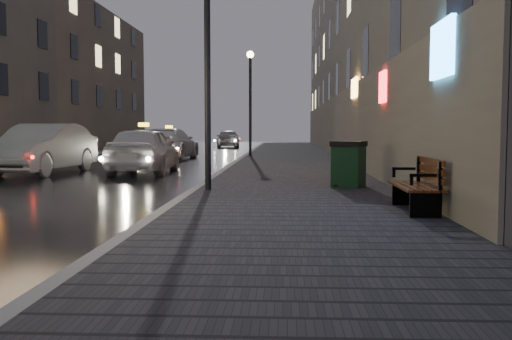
# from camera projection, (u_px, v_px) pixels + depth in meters

# --- Properties ---
(sidewalk) EXTENTS (4.60, 58.00, 0.15)m
(sidewalk) POSITION_uv_depth(u_px,v_px,m) (291.00, 159.00, 27.83)
(sidewalk) COLOR black
(sidewalk) RESTS_ON ground
(curb) EXTENTS (0.20, 58.00, 0.15)m
(curb) POSITION_uv_depth(u_px,v_px,m) (242.00, 159.00, 27.95)
(curb) COLOR slate
(curb) RESTS_ON ground
(sidewalk_far) EXTENTS (2.40, 58.00, 0.15)m
(sidewalk_far) POSITION_uv_depth(u_px,v_px,m) (39.00, 158.00, 28.46)
(sidewalk_far) COLOR black
(sidewalk_far) RESTS_ON ground
(curb_far) EXTENTS (0.20, 58.00, 0.15)m
(curb_far) POSITION_uv_depth(u_px,v_px,m) (64.00, 158.00, 28.40)
(curb_far) COLOR slate
(curb_far) RESTS_ON ground
(building_near) EXTENTS (1.80, 50.00, 13.00)m
(building_near) POSITION_uv_depth(u_px,v_px,m) (349.00, 38.00, 31.19)
(building_near) COLOR #605B54
(building_near) RESTS_ON ground
(building_far_c) EXTENTS (6.00, 22.00, 11.00)m
(building_far_c) POSITION_uv_depth(u_px,v_px,m) (74.00, 80.00, 46.24)
(building_far_c) COLOR #6B6051
(building_far_c) RESTS_ON ground
(lamp_near) EXTENTS (0.36, 0.36, 5.28)m
(lamp_near) POSITION_uv_depth(u_px,v_px,m) (207.00, 41.00, 12.75)
(lamp_near) COLOR black
(lamp_near) RESTS_ON sidewalk
(lamp_far) EXTENTS (0.36, 0.36, 5.28)m
(lamp_far) POSITION_uv_depth(u_px,v_px,m) (250.00, 90.00, 28.68)
(lamp_far) COLOR black
(lamp_far) RESTS_ON sidewalk
(bench) EXTENTS (0.61, 1.76, 0.90)m
(bench) POSITION_uv_depth(u_px,v_px,m) (420.00, 184.00, 9.56)
(bench) COLOR black
(bench) RESTS_ON sidewalk
(trash_bin) EXTENTS (0.94, 0.94, 1.09)m
(trash_bin) POSITION_uv_depth(u_px,v_px,m) (349.00, 164.00, 13.53)
(trash_bin) COLOR black
(trash_bin) RESTS_ON sidewalk
(taxi_near) EXTENTS (2.03, 4.76, 1.60)m
(taxi_near) POSITION_uv_depth(u_px,v_px,m) (144.00, 150.00, 19.57)
(taxi_near) COLOR silver
(taxi_near) RESTS_ON ground
(car_left_mid) EXTENTS (2.16, 5.30, 1.71)m
(car_left_mid) POSITION_uv_depth(u_px,v_px,m) (43.00, 149.00, 19.40)
(car_left_mid) COLOR gray
(car_left_mid) RESTS_ON ground
(taxi_mid) EXTENTS (2.43, 5.47, 1.56)m
(taxi_mid) POSITION_uv_depth(u_px,v_px,m) (169.00, 144.00, 28.58)
(taxi_mid) COLOR silver
(taxi_mid) RESTS_ON ground
(car_far) EXTENTS (2.31, 4.53, 1.48)m
(car_far) POSITION_uv_depth(u_px,v_px,m) (228.00, 139.00, 46.34)
(car_far) COLOR #9D9EA5
(car_far) RESTS_ON ground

